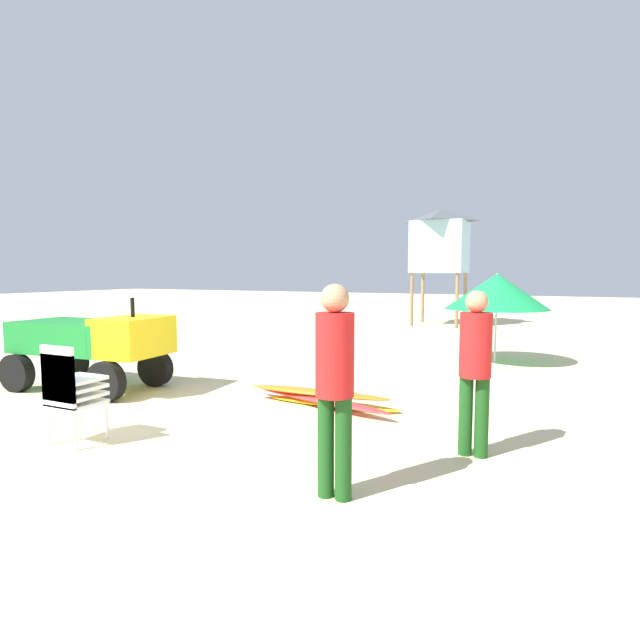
% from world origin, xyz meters
% --- Properties ---
extents(ground, '(80.00, 80.00, 0.00)m').
position_xyz_m(ground, '(0.00, 0.00, 0.00)').
color(ground, beige).
extents(utility_cart, '(2.64, 1.48, 1.50)m').
position_xyz_m(utility_cart, '(-1.82, 1.26, 0.78)').
color(utility_cart, '#197A2D').
rests_on(utility_cart, ground).
extents(stacked_plastic_chairs, '(0.48, 0.48, 1.11)m').
position_xyz_m(stacked_plastic_chairs, '(0.13, -0.74, 0.65)').
color(stacked_plastic_chairs, white).
rests_on(stacked_plastic_chairs, ground).
extents(surfboard_pile, '(2.36, 0.81, 0.24)m').
position_xyz_m(surfboard_pile, '(1.98, 1.86, 0.12)').
color(surfboard_pile, yellow).
rests_on(surfboard_pile, ground).
extents(lifeguard_near_left, '(0.32, 0.32, 1.71)m').
position_xyz_m(lifeguard_near_left, '(4.18, 0.80, 0.98)').
color(lifeguard_near_left, '#194C19').
rests_on(lifeguard_near_left, ground).
extents(lifeguard_near_center, '(0.32, 0.32, 1.79)m').
position_xyz_m(lifeguard_near_center, '(3.28, -0.71, 1.04)').
color(lifeguard_near_center, '#194C19').
rests_on(lifeguard_near_center, ground).
extents(lifeguard_tower, '(1.98, 1.98, 4.12)m').
position_xyz_m(lifeguard_tower, '(1.02, 13.76, 3.01)').
color(lifeguard_tower, olive).
rests_on(lifeguard_tower, ground).
extents(beach_umbrella_left, '(2.10, 2.10, 1.87)m').
position_xyz_m(beach_umbrella_left, '(3.76, 6.55, 1.50)').
color(beach_umbrella_left, beige).
rests_on(beach_umbrella_left, ground).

